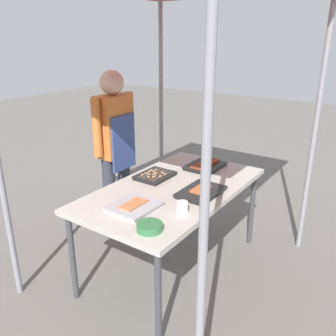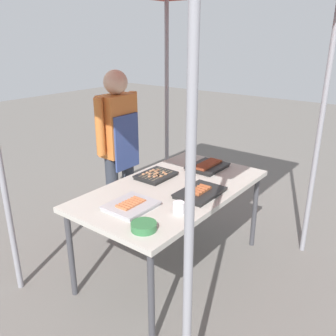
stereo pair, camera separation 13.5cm
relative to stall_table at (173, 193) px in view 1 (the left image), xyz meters
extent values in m
plane|color=#66605B|center=(0.00, 0.00, -0.70)|extent=(18.00, 18.00, 0.00)
cube|color=#B7B2A8|center=(0.00, 0.00, 0.03)|extent=(1.60, 0.90, 0.04)
cylinder|color=#3F3F44|center=(-0.74, -0.39, -0.34)|extent=(0.04, 0.04, 0.71)
cylinder|color=#3F3F44|center=(0.74, -0.39, -0.34)|extent=(0.04, 0.04, 0.71)
cylinder|color=#3F3F44|center=(-0.74, 0.39, -0.34)|extent=(0.04, 0.04, 0.71)
cylinder|color=#3F3F44|center=(0.74, 0.39, -0.34)|extent=(0.04, 0.04, 0.71)
cylinder|color=gray|center=(-0.95, -0.80, 0.40)|extent=(0.04, 0.04, 2.20)
cylinder|color=gray|center=(0.95, -0.80, 0.40)|extent=(0.04, 0.04, 2.20)
cylinder|color=gray|center=(0.95, 0.80, 0.40)|extent=(0.04, 0.04, 2.20)
cube|color=black|center=(0.53, 0.01, 0.06)|extent=(0.35, 0.26, 0.02)
cube|color=black|center=(0.53, 0.01, 0.08)|extent=(0.36, 0.27, 0.01)
cylinder|color=brown|center=(0.38, 0.01, 0.09)|extent=(0.03, 0.12, 0.03)
cylinder|color=brown|center=(0.42, 0.01, 0.09)|extent=(0.03, 0.12, 0.03)
cylinder|color=brown|center=(0.46, 0.01, 0.09)|extent=(0.03, 0.12, 0.03)
cylinder|color=brown|center=(0.49, 0.01, 0.09)|extent=(0.03, 0.12, 0.03)
cylinder|color=brown|center=(0.53, 0.01, 0.09)|extent=(0.03, 0.12, 0.03)
cylinder|color=brown|center=(0.57, 0.01, 0.09)|extent=(0.03, 0.12, 0.03)
cylinder|color=brown|center=(0.60, 0.01, 0.09)|extent=(0.03, 0.12, 0.03)
cylinder|color=brown|center=(0.64, 0.01, 0.09)|extent=(0.03, 0.12, 0.03)
cylinder|color=brown|center=(0.68, 0.01, 0.09)|extent=(0.03, 0.12, 0.03)
cube|color=black|center=(0.08, 0.24, 0.06)|extent=(0.31, 0.24, 0.02)
cube|color=black|center=(0.08, 0.24, 0.08)|extent=(0.32, 0.25, 0.01)
cylinder|color=tan|center=(0.08, 0.17, 0.08)|extent=(0.28, 0.01, 0.01)
cube|color=tan|center=(0.12, 0.17, 0.08)|extent=(0.02, 0.02, 0.02)
cube|color=tan|center=(0.06, 0.17, 0.08)|extent=(0.02, 0.02, 0.02)
cylinder|color=tan|center=(0.08, 0.20, 0.08)|extent=(0.28, 0.01, 0.01)
cube|color=tan|center=(0.14, 0.20, 0.08)|extent=(0.02, 0.02, 0.02)
cube|color=tan|center=(0.06, 0.20, 0.08)|extent=(0.02, 0.02, 0.02)
cube|color=tan|center=(0.05, 0.20, 0.08)|extent=(0.02, 0.02, 0.02)
cube|color=tan|center=(0.01, 0.20, 0.08)|extent=(0.02, 0.02, 0.02)
cylinder|color=tan|center=(0.08, 0.24, 0.08)|extent=(0.28, 0.01, 0.01)
cube|color=tan|center=(0.09, 0.24, 0.08)|extent=(0.02, 0.02, 0.02)
cube|color=tan|center=(0.06, 0.24, 0.08)|extent=(0.02, 0.02, 0.02)
cube|color=tan|center=(-0.01, 0.24, 0.08)|extent=(0.02, 0.02, 0.02)
cylinder|color=tan|center=(0.08, 0.27, 0.08)|extent=(0.28, 0.01, 0.01)
cube|color=tan|center=(0.13, 0.27, 0.08)|extent=(0.02, 0.02, 0.02)
cube|color=tan|center=(0.15, 0.27, 0.08)|extent=(0.02, 0.02, 0.02)
cube|color=tan|center=(0.04, 0.27, 0.08)|extent=(0.02, 0.02, 0.02)
cube|color=tan|center=(0.12, 0.27, 0.08)|extent=(0.02, 0.02, 0.02)
cylinder|color=tan|center=(0.08, 0.31, 0.08)|extent=(0.28, 0.01, 0.01)
cube|color=tan|center=(0.13, 0.31, 0.08)|extent=(0.02, 0.02, 0.02)
cube|color=tan|center=(0.10, 0.31, 0.08)|extent=(0.02, 0.02, 0.02)
cube|color=tan|center=(0.00, 0.31, 0.08)|extent=(0.02, 0.02, 0.02)
cube|color=tan|center=(0.05, 0.31, 0.08)|extent=(0.02, 0.02, 0.02)
cube|color=#ADADB2|center=(-0.47, 0.01, 0.06)|extent=(0.32, 0.28, 0.02)
cube|color=#ADADB2|center=(-0.47, 0.01, 0.08)|extent=(0.33, 0.29, 0.01)
cylinder|color=#B7663D|center=(-0.56, 0.01, 0.09)|extent=(0.03, 0.11, 0.03)
cylinder|color=#B7663D|center=(-0.53, 0.01, 0.09)|extent=(0.03, 0.11, 0.03)
cylinder|color=#B7663D|center=(-0.50, 0.01, 0.09)|extent=(0.03, 0.11, 0.03)
cylinder|color=#B7663D|center=(-0.47, 0.01, 0.09)|extent=(0.03, 0.11, 0.03)
cylinder|color=#B7663D|center=(-0.44, 0.01, 0.09)|extent=(0.03, 0.11, 0.03)
cylinder|color=#B7663D|center=(-0.41, 0.01, 0.09)|extent=(0.03, 0.11, 0.03)
cylinder|color=#B7663D|center=(-0.38, 0.01, 0.09)|extent=(0.03, 0.11, 0.03)
cube|color=black|center=(0.01, -0.25, 0.06)|extent=(0.37, 0.25, 0.02)
cube|color=black|center=(0.01, -0.25, 0.08)|extent=(0.38, 0.26, 0.01)
cylinder|color=#9E512D|center=(-0.07, -0.25, 0.09)|extent=(0.03, 0.09, 0.03)
cylinder|color=#9E512D|center=(-0.03, -0.25, 0.09)|extent=(0.03, 0.09, 0.03)
cylinder|color=#9E512D|center=(0.01, -0.25, 0.09)|extent=(0.03, 0.09, 0.03)
cylinder|color=#9E512D|center=(0.05, -0.25, 0.09)|extent=(0.03, 0.09, 0.03)
cylinder|color=#9E512D|center=(0.08, -0.25, 0.09)|extent=(0.03, 0.09, 0.03)
cylinder|color=#33723F|center=(-0.64, -0.26, 0.08)|extent=(0.16, 0.16, 0.05)
cylinder|color=white|center=(-0.33, -0.30, 0.09)|extent=(0.08, 0.08, 0.08)
cylinder|color=#333842|center=(0.09, 0.80, -0.29)|extent=(0.12, 0.12, 0.81)
cylinder|color=#333842|center=(0.31, 0.80, -0.29)|extent=(0.12, 0.12, 0.81)
cube|color=#CC7233|center=(0.20, 0.80, 0.40)|extent=(0.34, 0.20, 0.57)
cube|color=#384C8C|center=(0.20, 0.69, 0.25)|extent=(0.30, 0.02, 0.51)
cylinder|color=#CC7233|center=(-0.02, 0.80, 0.42)|extent=(0.08, 0.08, 0.51)
cylinder|color=#CC7233|center=(0.42, 0.80, 0.42)|extent=(0.08, 0.08, 0.51)
sphere|color=#D8B293|center=(0.20, 0.80, 0.79)|extent=(0.22, 0.22, 0.22)
camera|label=1|loc=(-2.18, -1.46, 1.19)|focal=38.49mm
camera|label=2|loc=(-2.10, -1.57, 1.19)|focal=38.49mm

